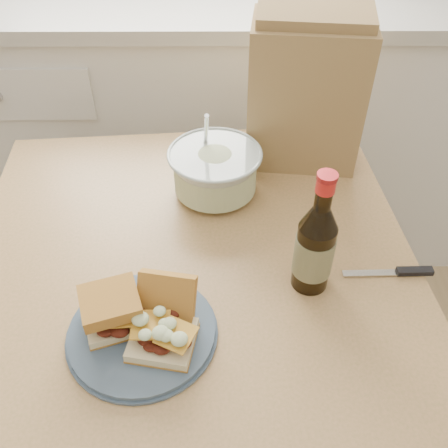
{
  "coord_description": "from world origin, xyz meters",
  "views": [
    {
      "loc": [
        0.15,
        0.09,
        1.46
      ],
      "look_at": [
        0.15,
        0.78,
        0.82
      ],
      "focal_mm": 40.0,
      "sensor_mm": 36.0,
      "label": 1
    }
  ],
  "objects_px": {
    "plate": "(142,332)",
    "paper_bag": "(306,94)",
    "beer_bottle": "(315,246)",
    "dining_table": "(194,287)",
    "coleslaw_bowl": "(215,173)"
  },
  "relations": [
    {
      "from": "plate",
      "to": "paper_bag",
      "type": "relative_size",
      "value": 0.75
    },
    {
      "from": "plate",
      "to": "beer_bottle",
      "type": "xyz_separation_m",
      "value": [
        0.3,
        0.12,
        0.09
      ]
    },
    {
      "from": "beer_bottle",
      "to": "paper_bag",
      "type": "relative_size",
      "value": 0.77
    },
    {
      "from": "plate",
      "to": "beer_bottle",
      "type": "height_order",
      "value": "beer_bottle"
    },
    {
      "from": "dining_table",
      "to": "plate",
      "type": "bearing_deg",
      "value": -116.2
    },
    {
      "from": "plate",
      "to": "beer_bottle",
      "type": "relative_size",
      "value": 0.98
    },
    {
      "from": "coleslaw_bowl",
      "to": "paper_bag",
      "type": "bearing_deg",
      "value": 34.94
    },
    {
      "from": "beer_bottle",
      "to": "plate",
      "type": "bearing_deg",
      "value": -158.55
    },
    {
      "from": "coleslaw_bowl",
      "to": "beer_bottle",
      "type": "xyz_separation_m",
      "value": [
        0.18,
        -0.27,
        0.04
      ]
    },
    {
      "from": "beer_bottle",
      "to": "paper_bag",
      "type": "distance_m",
      "value": 0.42
    },
    {
      "from": "dining_table",
      "to": "plate",
      "type": "xyz_separation_m",
      "value": [
        -0.08,
        -0.19,
        0.12
      ]
    },
    {
      "from": "plate",
      "to": "dining_table",
      "type": "bearing_deg",
      "value": 68.4
    },
    {
      "from": "paper_bag",
      "to": "dining_table",
      "type": "bearing_deg",
      "value": -120.31
    },
    {
      "from": "dining_table",
      "to": "beer_bottle",
      "type": "height_order",
      "value": "beer_bottle"
    },
    {
      "from": "plate",
      "to": "coleslaw_bowl",
      "type": "xyz_separation_m",
      "value": [
        0.12,
        0.39,
        0.05
      ]
    }
  ]
}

